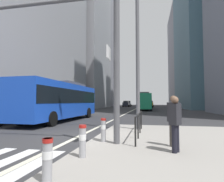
{
  "coord_description": "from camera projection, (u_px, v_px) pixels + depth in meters",
  "views": [
    {
      "loc": [
        3.29,
        -8.23,
        1.62
      ],
      "look_at": [
        -6.36,
        39.43,
        4.4
      ],
      "focal_mm": 30.36,
      "sensor_mm": 36.0,
      "label": 1
    }
  ],
  "objects": [
    {
      "name": "car_oncoming_mid",
      "position": [
        128.0,
        104.0,
        66.64
      ],
      "size": [
        2.18,
        4.57,
        1.94
      ],
      "color": "silver",
      "rests_on": "ground"
    },
    {
      "name": "sedan_white_oncoming",
      "position": [
        3.0,
        110.0,
        13.85
      ],
      "size": [
        2.17,
        4.36,
        1.94
      ],
      "color": "silver",
      "rests_on": "ground"
    },
    {
      "name": "bollard_left",
      "position": [
        83.0,
        139.0,
        5.02
      ],
      "size": [
        0.2,
        0.2,
        0.85
      ],
      "color": "#99999E",
      "rests_on": "median_island"
    },
    {
      "name": "ground_plane",
      "position": [
        128.0,
        113.0,
        28.18
      ],
      "size": [
        160.0,
        160.0,
        0.0
      ],
      "primitive_type": "plane",
      "color": "#303033"
    },
    {
      "name": "car_oncoming_far",
      "position": [
        126.0,
        104.0,
        61.39
      ],
      "size": [
        2.1,
        4.23,
        1.94
      ],
      "color": "#232838",
      "rests_on": "ground"
    },
    {
      "name": "pedestrian_railing",
      "position": [
        139.0,
        119.0,
        8.29
      ],
      "size": [
        0.06,
        4.25,
        0.98
      ],
      "color": "black",
      "rests_on": "median_island"
    },
    {
      "name": "bollard_right",
      "position": [
        103.0,
        129.0,
        7.0
      ],
      "size": [
        0.2,
        0.2,
        0.86
      ],
      "color": "#99999E",
      "rests_on": "median_island"
    },
    {
      "name": "office_tower_left_mid",
      "position": [
        80.0,
        28.0,
        53.43
      ],
      "size": [
        14.0,
        18.03,
        45.1
      ],
      "primitive_type": "cube",
      "color": "#9E9EA3",
      "rests_on": "ground"
    },
    {
      "name": "lane_centre_line",
      "position": [
        134.0,
        110.0,
        37.97
      ],
      "size": [
        0.2,
        80.0,
        0.01
      ],
      "primitive_type": "cube",
      "color": "beige",
      "rests_on": "ground"
    },
    {
      "name": "pedestrian_waiting",
      "position": [
        174.0,
        118.0,
        6.23
      ],
      "size": [
        0.45,
        0.38,
        1.67
      ],
      "color": "#423D38",
      "rests_on": "median_island"
    },
    {
      "name": "traffic_signal_gantry",
      "position": [
        64.0,
        37.0,
        7.27
      ],
      "size": [
        6.14,
        0.65,
        6.0
      ],
      "color": "#515156",
      "rests_on": "median_island"
    },
    {
      "name": "office_tower_left_far",
      "position": [
        102.0,
        43.0,
        78.1
      ],
      "size": [
        10.95,
        23.94,
        51.67
      ],
      "primitive_type": "cube",
      "color": "gray",
      "rests_on": "ground"
    },
    {
      "name": "car_receding_far",
      "position": [
        150.0,
        104.0,
        62.07
      ],
      "size": [
        2.15,
        4.36,
        1.94
      ],
      "color": "gold",
      "rests_on": "ground"
    },
    {
      "name": "office_tower_right_mid",
      "position": [
        204.0,
        10.0,
        48.06
      ],
      "size": [
        12.21,
        24.04,
        50.12
      ],
      "primitive_type": "cube",
      "color": "slate",
      "rests_on": "ground"
    },
    {
      "name": "city_bus_red_receding",
      "position": [
        144.0,
        101.0,
        37.46
      ],
      "size": [
        2.89,
        11.52,
        3.4
      ],
      "color": "#198456",
      "rests_on": "ground"
    },
    {
      "name": "median_island",
      "position": [
        216.0,
        146.0,
        6.55
      ],
      "size": [
        9.0,
        10.0,
        0.15
      ],
      "primitive_type": "cube",
      "color": "gray",
      "rests_on": "ground"
    },
    {
      "name": "street_lamp_post",
      "position": [
        137.0,
        35.0,
        10.37
      ],
      "size": [
        5.5,
        0.32,
        8.0
      ],
      "color": "#56565B",
      "rests_on": "median_island"
    },
    {
      "name": "office_tower_right_far",
      "position": [
        186.0,
        59.0,
        73.52
      ],
      "size": [
        11.34,
        22.23,
        36.79
      ],
      "primitive_type": "cube",
      "color": "gray",
      "rests_on": "ground"
    },
    {
      "name": "city_bus_blue_oncoming",
      "position": [
        61.0,
        99.0,
        16.2
      ],
      "size": [
        2.87,
        10.89,
        3.4
      ],
      "color": "blue",
      "rests_on": "ground"
    },
    {
      "name": "car_receding_near",
      "position": [
        149.0,
        104.0,
        51.42
      ],
      "size": [
        2.09,
        4.46,
        1.94
      ],
      "color": "black",
      "rests_on": "ground"
    },
    {
      "name": "pedestrian_walking",
      "position": [
        175.0,
        121.0,
        5.54
      ],
      "size": [
        0.4,
        0.45,
        1.63
      ],
      "color": "black",
      "rests_on": "median_island"
    },
    {
      "name": "bollard_front",
      "position": [
        47.0,
        158.0,
        3.47
      ],
      "size": [
        0.2,
        0.2,
        0.8
      ],
      "color": "#99999E",
      "rests_on": "median_island"
    }
  ]
}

